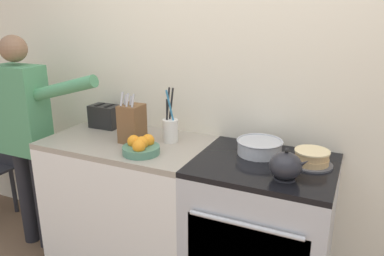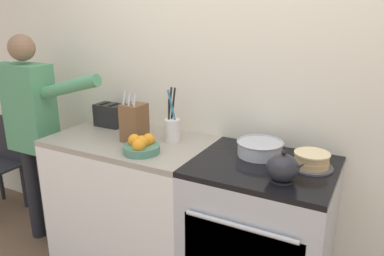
{
  "view_description": "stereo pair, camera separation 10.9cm",
  "coord_description": "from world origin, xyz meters",
  "px_view_note": "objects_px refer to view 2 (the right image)",
  "views": [
    {
      "loc": [
        0.69,
        -1.55,
        1.71
      ],
      "look_at": [
        -0.16,
        0.29,
        1.08
      ],
      "focal_mm": 35.0,
      "sensor_mm": 36.0,
      "label": 1
    },
    {
      "loc": [
        0.79,
        -1.5,
        1.71
      ],
      "look_at": [
        -0.16,
        0.29,
        1.08
      ],
      "focal_mm": 35.0,
      "sensor_mm": 36.0,
      "label": 2
    }
  ],
  "objects_px": {
    "mixing_bowl": "(260,148)",
    "fruit_bowl": "(141,146)",
    "knife_block": "(134,122)",
    "person_baker": "(33,125)",
    "stove_range": "(259,239)",
    "tea_kettle": "(283,168)",
    "dining_chair": "(0,158)",
    "utensil_crock": "(172,128)",
    "layer_cake": "(311,161)",
    "toaster": "(110,115)"
  },
  "relations": [
    {
      "from": "mixing_bowl",
      "to": "person_baker",
      "type": "height_order",
      "value": "person_baker"
    },
    {
      "from": "layer_cake",
      "to": "dining_chair",
      "type": "height_order",
      "value": "layer_cake"
    },
    {
      "from": "stove_range",
      "to": "tea_kettle",
      "type": "height_order",
      "value": "tea_kettle"
    },
    {
      "from": "layer_cake",
      "to": "tea_kettle",
      "type": "distance_m",
      "value": 0.25
    },
    {
      "from": "knife_block",
      "to": "utensil_crock",
      "type": "relative_size",
      "value": 0.95
    },
    {
      "from": "layer_cake",
      "to": "person_baker",
      "type": "distance_m",
      "value": 1.92
    },
    {
      "from": "layer_cake",
      "to": "utensil_crock",
      "type": "xyz_separation_m",
      "value": [
        -0.86,
        0.02,
        0.04
      ]
    },
    {
      "from": "tea_kettle",
      "to": "dining_chair",
      "type": "distance_m",
      "value": 2.6
    },
    {
      "from": "utensil_crock",
      "to": "toaster",
      "type": "distance_m",
      "value": 0.56
    },
    {
      "from": "fruit_bowl",
      "to": "toaster",
      "type": "distance_m",
      "value": 0.61
    },
    {
      "from": "tea_kettle",
      "to": "knife_block",
      "type": "distance_m",
      "value": 0.99
    },
    {
      "from": "knife_block",
      "to": "person_baker",
      "type": "xyz_separation_m",
      "value": [
        -0.84,
        -0.08,
        -0.12
      ]
    },
    {
      "from": "stove_range",
      "to": "fruit_bowl",
      "type": "bearing_deg",
      "value": -166.35
    },
    {
      "from": "stove_range",
      "to": "dining_chair",
      "type": "bearing_deg",
      "value": 177.84
    },
    {
      "from": "layer_cake",
      "to": "mixing_bowl",
      "type": "distance_m",
      "value": 0.3
    },
    {
      "from": "tea_kettle",
      "to": "dining_chair",
      "type": "height_order",
      "value": "tea_kettle"
    },
    {
      "from": "knife_block",
      "to": "toaster",
      "type": "xyz_separation_m",
      "value": [
        -0.34,
        0.18,
        -0.04
      ]
    },
    {
      "from": "mixing_bowl",
      "to": "utensil_crock",
      "type": "relative_size",
      "value": 0.78
    },
    {
      "from": "mixing_bowl",
      "to": "stove_range",
      "type": "bearing_deg",
      "value": -62.08
    },
    {
      "from": "layer_cake",
      "to": "utensil_crock",
      "type": "height_order",
      "value": "utensil_crock"
    },
    {
      "from": "mixing_bowl",
      "to": "person_baker",
      "type": "distance_m",
      "value": 1.63
    },
    {
      "from": "fruit_bowl",
      "to": "knife_block",
      "type": "bearing_deg",
      "value": 135.73
    },
    {
      "from": "toaster",
      "to": "dining_chair",
      "type": "relative_size",
      "value": 0.26
    },
    {
      "from": "mixing_bowl",
      "to": "toaster",
      "type": "distance_m",
      "value": 1.12
    },
    {
      "from": "person_baker",
      "to": "tea_kettle",
      "type": "bearing_deg",
      "value": -2.48
    },
    {
      "from": "mixing_bowl",
      "to": "utensil_crock",
      "type": "distance_m",
      "value": 0.57
    },
    {
      "from": "tea_kettle",
      "to": "toaster",
      "type": "distance_m",
      "value": 1.36
    },
    {
      "from": "knife_block",
      "to": "fruit_bowl",
      "type": "height_order",
      "value": "knife_block"
    },
    {
      "from": "tea_kettle",
      "to": "person_baker",
      "type": "height_order",
      "value": "person_baker"
    },
    {
      "from": "tea_kettle",
      "to": "knife_block",
      "type": "height_order",
      "value": "knife_block"
    },
    {
      "from": "utensil_crock",
      "to": "fruit_bowl",
      "type": "relative_size",
      "value": 1.58
    },
    {
      "from": "person_baker",
      "to": "dining_chair",
      "type": "relative_size",
      "value": 1.88
    },
    {
      "from": "knife_block",
      "to": "person_baker",
      "type": "distance_m",
      "value": 0.85
    },
    {
      "from": "knife_block",
      "to": "utensil_crock",
      "type": "xyz_separation_m",
      "value": [
        0.21,
        0.1,
        -0.04
      ]
    },
    {
      "from": "layer_cake",
      "to": "fruit_bowl",
      "type": "height_order",
      "value": "fruit_bowl"
    },
    {
      "from": "stove_range",
      "to": "knife_block",
      "type": "bearing_deg",
      "value": -179.36
    },
    {
      "from": "tea_kettle",
      "to": "mixing_bowl",
      "type": "distance_m",
      "value": 0.34
    },
    {
      "from": "toaster",
      "to": "tea_kettle",
      "type": "bearing_deg",
      "value": -13.75
    },
    {
      "from": "mixing_bowl",
      "to": "fruit_bowl",
      "type": "height_order",
      "value": "fruit_bowl"
    },
    {
      "from": "layer_cake",
      "to": "mixing_bowl",
      "type": "height_order",
      "value": "same"
    },
    {
      "from": "tea_kettle",
      "to": "fruit_bowl",
      "type": "relative_size",
      "value": 0.9
    },
    {
      "from": "mixing_bowl",
      "to": "person_baker",
      "type": "bearing_deg",
      "value": -172.63
    },
    {
      "from": "knife_block",
      "to": "fruit_bowl",
      "type": "xyz_separation_m",
      "value": [
        0.16,
        -0.16,
        -0.08
      ]
    },
    {
      "from": "mixing_bowl",
      "to": "fruit_bowl",
      "type": "distance_m",
      "value": 0.68
    },
    {
      "from": "fruit_bowl",
      "to": "person_baker",
      "type": "bearing_deg",
      "value": 175.91
    },
    {
      "from": "dining_chair",
      "to": "mixing_bowl",
      "type": "bearing_deg",
      "value": -16.74
    },
    {
      "from": "layer_cake",
      "to": "knife_block",
      "type": "bearing_deg",
      "value": -175.67
    },
    {
      "from": "layer_cake",
      "to": "dining_chair",
      "type": "bearing_deg",
      "value": 179.59
    },
    {
      "from": "tea_kettle",
      "to": "fruit_bowl",
      "type": "bearing_deg",
      "value": -179.33
    },
    {
      "from": "utensil_crock",
      "to": "person_baker",
      "type": "relative_size",
      "value": 0.22
    }
  ]
}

